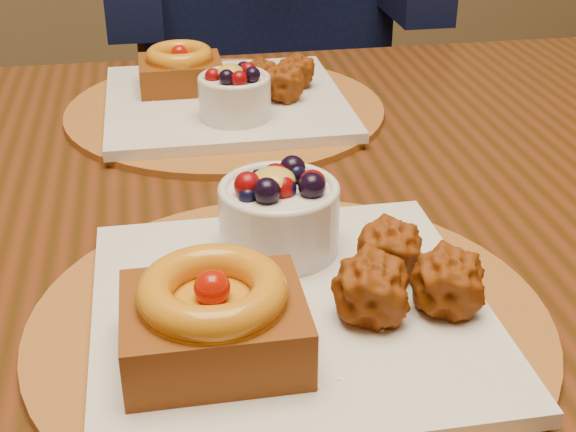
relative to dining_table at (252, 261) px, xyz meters
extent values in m
cube|color=#38200A|center=(0.00, 0.00, 0.06)|extent=(1.60, 0.90, 0.04)
cylinder|color=brown|center=(0.00, -0.22, 0.08)|extent=(0.38, 0.38, 0.01)
cube|color=silver|center=(0.00, -0.22, 0.09)|extent=(0.28, 0.28, 0.01)
cube|color=#4C1C07|center=(-0.06, -0.27, 0.12)|extent=(0.12, 0.10, 0.04)
torus|color=#A7640A|center=(-0.06, -0.27, 0.15)|extent=(0.10, 0.10, 0.02)
sphere|color=#951002|center=(-0.06, -0.27, 0.15)|extent=(0.02, 0.02, 0.02)
sphere|color=#883909|center=(0.08, -0.19, 0.12)|extent=(0.05, 0.05, 0.05)
sphere|color=#883909|center=(0.05, -0.24, 0.12)|extent=(0.05, 0.05, 0.05)
sphere|color=#883909|center=(0.11, -0.24, 0.12)|extent=(0.05, 0.05, 0.05)
cylinder|color=silver|center=(0.01, -0.14, 0.12)|extent=(0.10, 0.10, 0.05)
torus|color=silver|center=(0.01, -0.14, 0.15)|extent=(0.10, 0.10, 0.01)
ellipsoid|color=gold|center=(0.00, -0.14, 0.16)|extent=(0.03, 0.03, 0.02)
cylinder|color=brown|center=(0.00, 0.22, 0.08)|extent=(0.38, 0.38, 0.01)
cube|color=silver|center=(0.00, 0.22, 0.09)|extent=(0.28, 0.28, 0.01)
cube|color=#4C1C07|center=(-0.05, 0.26, 0.12)|extent=(0.10, 0.08, 0.04)
torus|color=#A7640A|center=(-0.05, 0.26, 0.14)|extent=(0.08, 0.08, 0.02)
sphere|color=#951002|center=(-0.05, 0.26, 0.14)|extent=(0.02, 0.02, 0.02)
sphere|color=#883909|center=(0.07, 0.20, 0.11)|extent=(0.04, 0.04, 0.04)
sphere|color=#883909|center=(0.04, 0.24, 0.11)|extent=(0.04, 0.04, 0.04)
sphere|color=#883909|center=(0.09, 0.24, 0.11)|extent=(0.04, 0.04, 0.04)
cylinder|color=silver|center=(0.00, 0.15, 0.12)|extent=(0.08, 0.08, 0.04)
torus|color=silver|center=(0.00, 0.15, 0.14)|extent=(0.08, 0.08, 0.01)
ellipsoid|color=gold|center=(0.00, 0.15, 0.15)|extent=(0.03, 0.03, 0.02)
cube|color=black|center=(0.09, 0.73, -0.27)|extent=(0.41, 0.41, 0.04)
cylinder|color=black|center=(-0.09, 0.56, -0.49)|extent=(0.03, 0.03, 0.38)
cylinder|color=black|center=(0.25, 0.55, -0.49)|extent=(0.03, 0.03, 0.38)
cylinder|color=black|center=(-0.08, 0.90, -0.49)|extent=(0.03, 0.03, 0.38)
cylinder|color=black|center=(0.26, 0.89, -0.49)|extent=(0.03, 0.03, 0.38)
cube|color=black|center=(0.09, 0.90, -0.07)|extent=(0.40, 0.04, 0.41)
camera|label=1|loc=(-0.08, -0.69, 0.43)|focal=50.00mm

